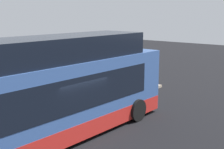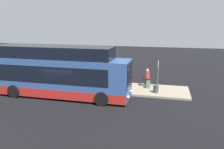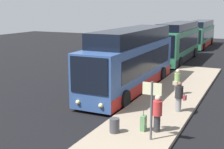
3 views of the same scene
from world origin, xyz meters
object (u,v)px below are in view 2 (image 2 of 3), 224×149
(suitcase, at_px, (148,85))
(bus_lead, at_px, (59,74))
(sign_post, at_px, (158,70))
(trash_bin, at_px, (156,89))
(passenger_with_bags, at_px, (147,77))
(passenger_waiting, at_px, (80,75))
(passenger_boarding, at_px, (115,75))

(suitcase, bearing_deg, bus_lead, -154.04)
(suitcase, height_order, sign_post, sign_post)
(suitcase, distance_m, trash_bin, 1.31)
(bus_lead, height_order, passenger_with_bags, bus_lead)
(passenger_with_bags, bearing_deg, passenger_waiting, 69.08)
(trash_bin, bearing_deg, sign_post, 88.47)
(bus_lead, height_order, suitcase, bus_lead)
(passenger_with_bags, height_order, sign_post, sign_post)
(passenger_waiting, xyz_separation_m, sign_post, (7.27, 0.70, 0.76))
(passenger_boarding, height_order, passenger_with_bags, passenger_with_bags)
(sign_post, relative_size, trash_bin, 3.83)
(bus_lead, distance_m, suitcase, 7.90)
(bus_lead, xyz_separation_m, trash_bin, (7.73, 2.33, -1.38))
(bus_lead, bearing_deg, passenger_waiting, 81.22)
(passenger_waiting, bearing_deg, bus_lead, 2.12)
(passenger_boarding, distance_m, trash_bin, 4.47)
(bus_lead, distance_m, passenger_waiting, 3.45)
(suitcase, xyz_separation_m, trash_bin, (0.74, -1.08, -0.03))
(bus_lead, bearing_deg, passenger_boarding, 48.61)
(passenger_boarding, bearing_deg, passenger_waiting, -160.96)
(passenger_waiting, distance_m, passenger_with_bags, 6.34)
(bus_lead, xyz_separation_m, suitcase, (7.00, 3.41, -1.35))
(bus_lead, xyz_separation_m, passenger_with_bags, (6.82, 3.97, -0.82))
(passenger_with_bags, bearing_deg, trash_bin, -177.82)
(bus_lead, height_order, trash_bin, bus_lead)
(bus_lead, distance_m, passenger_with_bags, 7.93)
(passenger_waiting, relative_size, suitcase, 1.71)
(passenger_with_bags, distance_m, sign_post, 1.21)
(suitcase, relative_size, trash_bin, 1.44)
(suitcase, bearing_deg, passenger_waiting, -179.14)
(bus_lead, height_order, sign_post, bus_lead)
(passenger_boarding, relative_size, suitcase, 1.72)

